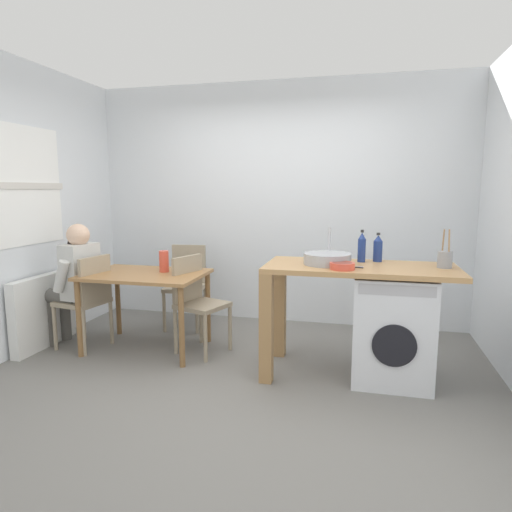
{
  "coord_description": "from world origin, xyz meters",
  "views": [
    {
      "loc": [
        0.96,
        -3.23,
        1.53
      ],
      "look_at": [
        0.06,
        0.45,
        0.95
      ],
      "focal_mm": 30.98,
      "sensor_mm": 36.0,
      "label": 1
    }
  ],
  "objects_px": {
    "dining_table": "(145,283)",
    "bottle_tall_green": "(362,247)",
    "washing_machine": "(392,328)",
    "chair_person_seat": "(88,297)",
    "mixing_bowl": "(342,266)",
    "bottle_squat_brown": "(378,249)",
    "utensil_crock": "(445,259)",
    "seated_person": "(74,278)",
    "chair_spare_by_wall": "(187,281)",
    "chair_opposite": "(196,298)",
    "vase": "(164,261)"
  },
  "relations": [
    {
      "from": "utensil_crock",
      "to": "seated_person",
      "type": "bearing_deg",
      "value": 179.63
    },
    {
      "from": "chair_spare_by_wall",
      "to": "utensil_crock",
      "type": "bearing_deg",
      "value": 154.59
    },
    {
      "from": "dining_table",
      "to": "washing_machine",
      "type": "distance_m",
      "value": 2.24
    },
    {
      "from": "seated_person",
      "to": "bottle_squat_brown",
      "type": "bearing_deg",
      "value": -76.52
    },
    {
      "from": "dining_table",
      "to": "chair_person_seat",
      "type": "bearing_deg",
      "value": -168.32
    },
    {
      "from": "dining_table",
      "to": "bottle_squat_brown",
      "type": "distance_m",
      "value": 2.14
    },
    {
      "from": "bottle_tall_green",
      "to": "washing_machine",
      "type": "bearing_deg",
      "value": -36.09
    },
    {
      "from": "chair_opposite",
      "to": "mixing_bowl",
      "type": "distance_m",
      "value": 1.49
    },
    {
      "from": "chair_opposite",
      "to": "vase",
      "type": "distance_m",
      "value": 0.47
    },
    {
      "from": "bottle_squat_brown",
      "to": "vase",
      "type": "height_order",
      "value": "bottle_squat_brown"
    },
    {
      "from": "seated_person",
      "to": "mixing_bowl",
      "type": "distance_m",
      "value": 2.57
    },
    {
      "from": "washing_machine",
      "to": "dining_table",
      "type": "bearing_deg",
      "value": 175.93
    },
    {
      "from": "chair_spare_by_wall",
      "to": "vase",
      "type": "height_order",
      "value": "vase"
    },
    {
      "from": "bottle_tall_green",
      "to": "seated_person",
      "type": "bearing_deg",
      "value": -177.56
    },
    {
      "from": "washing_machine",
      "to": "vase",
      "type": "relative_size",
      "value": 4.24
    },
    {
      "from": "vase",
      "to": "washing_machine",
      "type": "bearing_deg",
      "value": -7.1
    },
    {
      "from": "chair_opposite",
      "to": "seated_person",
      "type": "distance_m",
      "value": 1.21
    },
    {
      "from": "chair_spare_by_wall",
      "to": "seated_person",
      "type": "height_order",
      "value": "seated_person"
    },
    {
      "from": "dining_table",
      "to": "chair_opposite",
      "type": "bearing_deg",
      "value": 8.91
    },
    {
      "from": "dining_table",
      "to": "bottle_squat_brown",
      "type": "xyz_separation_m",
      "value": [
        2.1,
        0.08,
        0.39
      ]
    },
    {
      "from": "washing_machine",
      "to": "vase",
      "type": "height_order",
      "value": "vase"
    },
    {
      "from": "chair_person_seat",
      "to": "vase",
      "type": "relative_size",
      "value": 4.44
    },
    {
      "from": "washing_machine",
      "to": "vase",
      "type": "xyz_separation_m",
      "value": [
        -2.08,
        0.26,
        0.41
      ]
    },
    {
      "from": "chair_spare_by_wall",
      "to": "bottle_squat_brown",
      "type": "distance_m",
      "value": 2.19
    },
    {
      "from": "chair_spare_by_wall",
      "to": "vase",
      "type": "distance_m",
      "value": 0.75
    },
    {
      "from": "bottle_tall_green",
      "to": "vase",
      "type": "xyz_separation_m",
      "value": [
        -1.82,
        0.07,
        -0.2
      ]
    },
    {
      "from": "chair_person_seat",
      "to": "bottle_tall_green",
      "type": "bearing_deg",
      "value": -76.68
    },
    {
      "from": "chair_person_seat",
      "to": "washing_machine",
      "type": "bearing_deg",
      "value": -80.86
    },
    {
      "from": "washing_machine",
      "to": "utensil_crock",
      "type": "distance_m",
      "value": 0.67
    },
    {
      "from": "dining_table",
      "to": "chair_spare_by_wall",
      "type": "bearing_deg",
      "value": 83.21
    },
    {
      "from": "utensil_crock",
      "to": "mixing_bowl",
      "type": "bearing_deg",
      "value": -161.86
    },
    {
      "from": "vase",
      "to": "seated_person",
      "type": "bearing_deg",
      "value": -167.8
    },
    {
      "from": "washing_machine",
      "to": "seated_person",
      "type": "bearing_deg",
      "value": 178.56
    },
    {
      "from": "chair_person_seat",
      "to": "vase",
      "type": "xyz_separation_m",
      "value": [
        0.7,
        0.21,
        0.33
      ]
    },
    {
      "from": "chair_person_seat",
      "to": "mixing_bowl",
      "type": "height_order",
      "value": "mixing_bowl"
    },
    {
      "from": "chair_person_seat",
      "to": "chair_opposite",
      "type": "height_order",
      "value": "same"
    },
    {
      "from": "dining_table",
      "to": "chair_person_seat",
      "type": "height_order",
      "value": "chair_person_seat"
    },
    {
      "from": "chair_spare_by_wall",
      "to": "bottle_tall_green",
      "type": "distance_m",
      "value": 2.09
    },
    {
      "from": "chair_spare_by_wall",
      "to": "bottle_squat_brown",
      "type": "height_order",
      "value": "bottle_squat_brown"
    },
    {
      "from": "seated_person",
      "to": "vase",
      "type": "xyz_separation_m",
      "value": [
        0.86,
        0.18,
        0.17
      ]
    },
    {
      "from": "bottle_tall_green",
      "to": "vase",
      "type": "distance_m",
      "value": 1.83
    },
    {
      "from": "chair_opposite",
      "to": "seated_person",
      "type": "height_order",
      "value": "seated_person"
    },
    {
      "from": "dining_table",
      "to": "bottle_tall_green",
      "type": "distance_m",
      "value": 2.01
    },
    {
      "from": "bottle_squat_brown",
      "to": "seated_person",
      "type": "bearing_deg",
      "value": -176.6
    },
    {
      "from": "chair_person_seat",
      "to": "chair_opposite",
      "type": "distance_m",
      "value": 1.04
    },
    {
      "from": "washing_machine",
      "to": "mixing_bowl",
      "type": "height_order",
      "value": "mixing_bowl"
    },
    {
      "from": "washing_machine",
      "to": "bottle_squat_brown",
      "type": "relative_size",
      "value": 3.56
    },
    {
      "from": "bottle_squat_brown",
      "to": "mixing_bowl",
      "type": "distance_m",
      "value": 0.52
    },
    {
      "from": "dining_table",
      "to": "seated_person",
      "type": "distance_m",
      "value": 0.71
    },
    {
      "from": "dining_table",
      "to": "utensil_crock",
      "type": "xyz_separation_m",
      "value": [
        2.6,
        -0.11,
        0.35
      ]
    }
  ]
}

